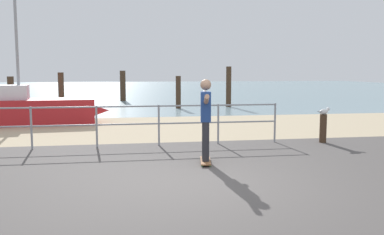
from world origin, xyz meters
TOP-DOWN VIEW (x-y plane):
  - ground_plane at (0.00, -1.00)m, footprint 24.00×10.00m
  - beach_strip at (0.00, 7.00)m, footprint 24.00×6.00m
  - sea_surface at (0.00, 35.00)m, footprint 72.00×50.00m
  - railing_fence at (-1.92, 3.60)m, footprint 9.22×0.05m
  - sailboat at (-4.33, 8.43)m, footprint 5.03×1.82m
  - skateboard at (0.37, 1.42)m, footprint 0.33×0.82m
  - skateboarder at (0.37, 1.42)m, footprint 0.32×1.44m
  - bollard_short at (3.89, 3.34)m, footprint 0.18×0.18m
  - seagull at (3.91, 3.34)m, footprint 0.45×0.28m
  - groyne_post_0 at (-6.58, 14.66)m, footprint 0.30×0.30m
  - groyne_post_1 at (-3.90, 12.20)m, footprint 0.25×0.25m
  - groyne_post_2 at (-1.22, 19.27)m, footprint 0.34×0.34m
  - groyne_post_3 at (1.46, 13.75)m, footprint 0.25×0.25m
  - groyne_post_4 at (4.14, 14.23)m, footprint 0.27×0.27m

SIDE VIEW (x-z plane):
  - ground_plane at x=0.00m, z-range -0.02..0.02m
  - beach_strip at x=0.00m, z-range -0.02..0.02m
  - sea_surface at x=0.00m, z-range -0.02..0.02m
  - skateboard at x=0.37m, z-range 0.03..0.11m
  - bollard_short at x=3.89m, z-range 0.00..0.76m
  - sailboat at x=-4.33m, z-range -2.03..3.07m
  - railing_fence at x=-1.92m, z-range 0.17..1.22m
  - groyne_post_0 at x=-6.58m, z-range 0.00..1.60m
  - groyne_post_3 at x=1.46m, z-range 0.00..1.61m
  - seagull at x=3.91m, z-range 0.75..0.93m
  - groyne_post_1 at x=-3.90m, z-range 0.00..1.80m
  - groyne_post_2 at x=-1.22m, z-range 0.00..1.86m
  - skateboarder at x=0.37m, z-range 0.19..1.84m
  - groyne_post_4 at x=4.14m, z-range 0.00..2.08m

